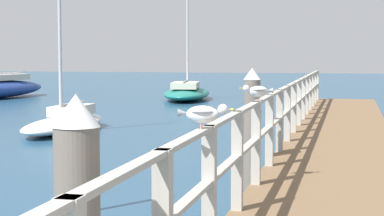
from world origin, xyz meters
The scene contains 7 objects.
pier_deck centered at (0.00, 13.32, 0.27)m, with size 2.23×26.64×0.54m, color brown.
pier_railing centered at (-1.03, 13.32, 1.23)m, with size 0.12×25.16×1.12m.
dock_piling_far centered at (-1.41, 10.91, 1.04)m, with size 0.29×0.29×2.06m.
seagull_foreground centered at (-1.03, 5.20, 1.80)m, with size 0.48×0.19×0.21m.
seagull_background centered at (-1.04, 8.81, 1.80)m, with size 0.44×0.26×0.21m.
boat_4 centered at (-8.01, 18.25, 0.30)m, with size 1.61×4.82×5.56m.
boat_5 centered at (-7.73, 32.47, 0.38)m, with size 3.10×6.64×8.67m.
Camera 1 is at (0.19, -0.45, 2.31)m, focal length 63.82 mm.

